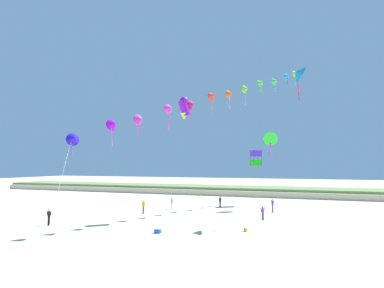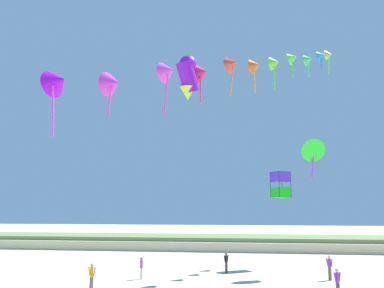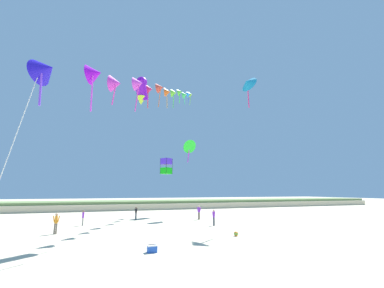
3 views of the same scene
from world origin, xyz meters
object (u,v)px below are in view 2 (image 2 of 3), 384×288
person_near_left (330,266)px  large_kite_low_lead (280,185)px  person_far_left (141,266)px  large_kite_high_solo (312,149)px  large_kite_outer_drift (188,76)px  person_mid_center (337,281)px  person_near_right (92,275)px  person_far_right (226,261)px

person_near_left → large_kite_low_lead: large_kite_low_lead is taller
person_far_left → large_kite_high_solo: (13.13, 4.55, 9.01)m
person_far_left → large_kite_outer_drift: 14.60m
person_mid_center → large_kite_high_solo: 12.71m
person_far_left → large_kite_outer_drift: (4.55, -7.23, 11.84)m
person_near_right → large_kite_outer_drift: size_ratio=0.63×
person_far_left → person_far_right: size_ratio=1.00×
person_mid_center → large_kite_outer_drift: size_ratio=0.61×
person_near_right → person_mid_center: (14.73, 0.37, -0.04)m
person_far_right → large_kite_outer_drift: (-1.39, -11.13, 11.84)m
person_far_left → person_near_right: bearing=-110.9°
person_far_left → large_kite_low_lead: large_kite_low_lead is taller
person_mid_center → large_kite_outer_drift: 14.71m
person_near_left → large_kite_outer_drift: large_kite_outer_drift is taller
large_kite_high_solo → large_kite_outer_drift: large_kite_outer_drift is taller
person_mid_center → person_far_left: bearing=160.9°
person_near_left → large_kite_high_solo: size_ratio=0.51×
person_near_left → person_far_right: 7.95m
person_near_right → person_far_right: person_near_right is taller
large_kite_outer_drift → person_mid_center: bearing=18.4°
person_far_right → large_kite_outer_drift: 16.31m
person_far_left → person_mid_center: bearing=-19.1°
large_kite_low_lead → large_kite_high_solo: 4.84m
person_mid_center → large_kite_low_lead: bearing=100.3°
person_far_left → large_kite_high_solo: large_kite_high_solo is taller
person_near_left → person_far_right: (-7.58, 2.40, -0.10)m
person_near_right → person_far_left: person_near_right is taller
large_kite_high_solo → large_kite_low_lead: bearing=127.6°
person_far_left → large_kite_low_lead: size_ratio=0.67×
person_near_left → person_near_right: 16.62m
person_far_right → large_kite_low_lead: (4.74, 3.83, 6.31)m
large_kite_outer_drift → large_kite_low_lead: bearing=67.7°
large_kite_high_solo → person_far_left: bearing=-160.9°
person_far_left → large_kite_outer_drift: size_ratio=0.58×
person_near_left → large_kite_outer_drift: size_ratio=0.65×
person_near_left → person_near_right: size_ratio=1.03×
large_kite_low_lead → person_near_right: bearing=-134.9°
person_near_left → person_far_right: size_ratio=1.11×
person_near_right → large_kite_high_solo: bearing=32.1°
large_kite_low_lead → large_kite_high_solo: (2.45, -3.18, 2.70)m
large_kite_low_lead → large_kite_outer_drift: large_kite_outer_drift is taller
person_far_right → large_kite_low_lead: bearing=38.9°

